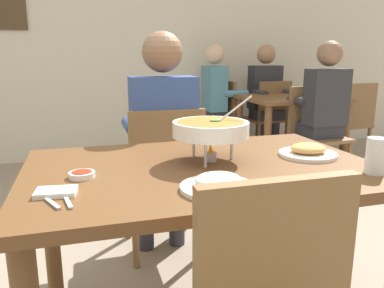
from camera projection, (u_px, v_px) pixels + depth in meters
The scene contains 21 objects.
cafe_rear_partition at pixel (116, 27), 4.33m from camera, with size 10.00×0.10×3.00m, color beige.
picture_frame_hung at pixel (2, 2), 3.91m from camera, with size 0.44×0.03×0.56m, color #4C3823.
dining_table_main at pixel (203, 192), 1.49m from camera, with size 1.33×0.88×0.77m.
chair_diner_main at pixel (164, 174), 2.20m from camera, with size 0.44×0.44×0.90m.
diner_main at pixel (162, 133), 2.18m from camera, with size 0.40×0.45×1.31m.
curry_bowl at pixel (211, 129), 1.49m from camera, with size 0.33×0.30×0.26m.
rice_plate at pixel (218, 184), 1.19m from camera, with size 0.24×0.24×0.06m.
appetizer_plate at pixel (308, 151), 1.59m from camera, with size 0.24×0.24×0.06m.
sauce_dish at pixel (82, 174), 1.31m from camera, with size 0.09×0.09×0.02m.
napkin_folded at pixel (56, 192), 1.15m from camera, with size 0.12×0.08×0.02m, color white.
fork_utensil at pixel (48, 200), 1.10m from camera, with size 0.01×0.17×0.01m, color silver.
spoon_utensil at pixel (66, 198), 1.11m from camera, with size 0.01×0.17×0.01m, color silver.
drink_glass at pixel (376, 158), 1.35m from camera, with size 0.07×0.07×0.13m.
dining_table_far at pixel (291, 109), 4.01m from camera, with size 1.00×0.80×0.77m.
chair_bg_left at pixel (269, 114), 4.49m from camera, with size 0.48×0.48×0.90m.
chair_bg_middle at pixel (314, 129), 3.59m from camera, with size 0.47×0.47×0.90m.
chair_bg_right at pixel (218, 115), 4.42m from camera, with size 0.49×0.49×0.90m.
chair_bg_corner at pixel (351, 119), 4.14m from camera, with size 0.48×0.48×0.90m.
patron_bg_left at pixel (266, 94), 4.47m from camera, with size 0.40×0.45×1.31m.
patron_bg_middle at pixel (323, 105), 3.44m from camera, with size 0.40×0.45×1.31m.
patron_bg_right at pixel (217, 95), 4.35m from camera, with size 0.45×0.40×1.31m.
Camera 1 is at (-0.43, -1.34, 1.18)m, focal length 35.58 mm.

